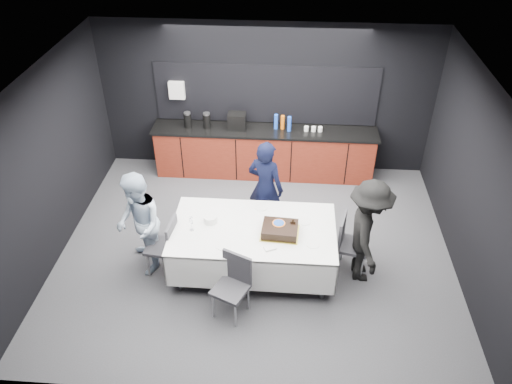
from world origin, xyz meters
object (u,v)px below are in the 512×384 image
at_px(chair_right, 349,240).
at_px(chair_near, 233,281).
at_px(party_table, 253,236).
at_px(person_left, 139,224).
at_px(plate_stack, 210,219).
at_px(cake_assembly, 280,230).
at_px(person_right, 367,232).
at_px(champagne_flute, 191,221).
at_px(chair_left, 166,243).
at_px(person_center, 266,188).

relative_size(chair_right, chair_near, 1.00).
distance_m(party_table, person_left, 1.63).
xyz_separation_m(plate_stack, person_left, (-1.00, -0.16, -0.02)).
height_order(cake_assembly, person_left, person_left).
relative_size(plate_stack, person_right, 0.12).
bearing_deg(cake_assembly, champagne_flute, -178.98).
bearing_deg(person_left, person_right, 64.54).
height_order(chair_left, chair_right, same).
xyz_separation_m(champagne_flute, chair_left, (-0.38, -0.03, -0.40)).
height_order(cake_assembly, chair_left, cake_assembly).
relative_size(champagne_flute, chair_near, 0.24).
distance_m(chair_left, person_right, 2.85).
relative_size(party_table, champagne_flute, 10.36).
bearing_deg(chair_right, cake_assembly, -168.20).
xyz_separation_m(chair_left, chair_near, (1.04, -0.67, 0.00)).
bearing_deg(person_right, person_left, 90.16).
distance_m(champagne_flute, chair_near, 1.04).
relative_size(plate_stack, person_left, 0.12).
bearing_deg(plate_stack, chair_right, 0.76).
bearing_deg(chair_near, champagne_flute, 133.27).
xyz_separation_m(chair_left, person_center, (1.36, 1.08, 0.28)).
bearing_deg(person_center, plate_stack, 72.08).
xyz_separation_m(cake_assembly, plate_stack, (-1.00, 0.18, -0.02)).
bearing_deg(cake_assembly, chair_left, -178.24).
bearing_deg(party_table, champagne_flute, -173.26).
distance_m(cake_assembly, plate_stack, 1.01).
height_order(person_left, person_right, person_right).
bearing_deg(person_center, champagne_flute, 70.24).
xyz_separation_m(person_center, person_left, (-1.73, -1.01, -0.01)).
height_order(party_table, cake_assembly, cake_assembly).
xyz_separation_m(party_table, chair_near, (-0.20, -0.80, -0.11)).
bearing_deg(cake_assembly, chair_right, 11.80).
height_order(cake_assembly, chair_right, cake_assembly).
xyz_separation_m(plate_stack, champagne_flute, (-0.24, -0.20, 0.11)).
height_order(chair_right, chair_near, same).
xyz_separation_m(party_table, champagne_flute, (-0.86, -0.10, 0.30)).
bearing_deg(person_right, chair_right, 58.12).
bearing_deg(person_center, chair_right, 169.98).
distance_m(chair_near, person_right, 1.98).
xyz_separation_m(cake_assembly, chair_left, (-1.62, -0.05, -0.31)).
xyz_separation_m(champagne_flute, chair_right, (2.23, 0.23, -0.40)).
relative_size(person_left, person_right, 0.99).
distance_m(cake_assembly, person_left, 2.00).
bearing_deg(person_left, person_center, 93.67).
xyz_separation_m(chair_left, person_right, (2.83, 0.13, 0.28)).
xyz_separation_m(chair_right, person_left, (-2.99, -0.19, 0.27)).
bearing_deg(cake_assembly, person_center, 104.23).
relative_size(chair_left, chair_near, 1.00).
xyz_separation_m(chair_right, person_center, (-1.25, 0.82, 0.28)).
bearing_deg(party_table, plate_stack, 170.75).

